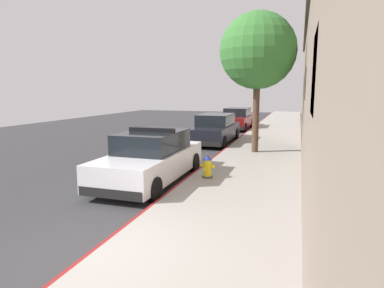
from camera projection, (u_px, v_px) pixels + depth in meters
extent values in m
cube|color=#353538|center=(137.00, 151.00, 16.26)|extent=(29.13, 60.00, 0.20)
cube|color=#9E9991|center=(261.00, 154.00, 14.41)|extent=(3.31, 60.00, 0.16)
cube|color=maroon|center=(223.00, 152.00, 14.93)|extent=(0.08, 60.00, 0.16)
cube|color=black|center=(316.00, 73.00, 4.33)|extent=(0.06, 1.30, 1.10)
cube|color=black|center=(306.00, 84.00, 11.22)|extent=(0.06, 1.30, 1.10)
cube|color=black|center=(304.00, 87.00, 18.11)|extent=(0.06, 1.30, 1.10)
cube|color=white|center=(151.00, 163.00, 10.29)|extent=(1.84, 4.80, 0.76)
cube|color=black|center=(153.00, 141.00, 10.32)|extent=(1.64, 2.50, 0.60)
cube|color=black|center=(111.00, 193.00, 8.13)|extent=(1.76, 0.16, 0.24)
cube|color=black|center=(177.00, 157.00, 12.53)|extent=(1.76, 0.16, 0.24)
cylinder|color=black|center=(150.00, 159.00, 12.19)|extent=(0.22, 0.64, 0.64)
cylinder|color=black|center=(194.00, 162.00, 11.66)|extent=(0.22, 0.64, 0.64)
cylinder|color=black|center=(96.00, 183.00, 8.99)|extent=(0.22, 0.64, 0.64)
cylinder|color=black|center=(154.00, 189.00, 8.47)|extent=(0.22, 0.64, 0.64)
cube|color=black|center=(152.00, 130.00, 10.21)|extent=(1.48, 0.20, 0.12)
cube|color=red|center=(142.00, 129.00, 10.32)|extent=(0.44, 0.18, 0.11)
cube|color=#1E33E0|center=(162.00, 130.00, 10.11)|extent=(0.44, 0.18, 0.11)
cube|color=black|center=(215.00, 132.00, 17.95)|extent=(1.84, 4.80, 0.76)
cube|color=black|center=(216.00, 120.00, 17.98)|extent=(1.64, 2.50, 0.60)
cube|color=black|center=(203.00, 144.00, 15.79)|extent=(1.76, 0.16, 0.24)
cube|color=black|center=(224.00, 132.00, 20.19)|extent=(1.76, 0.16, 0.24)
cylinder|color=black|center=(208.00, 133.00, 19.85)|extent=(0.22, 0.64, 0.64)
cylinder|color=black|center=(236.00, 134.00, 19.32)|extent=(0.22, 0.64, 0.64)
cylinder|color=black|center=(190.00, 141.00, 16.65)|extent=(0.22, 0.64, 0.64)
cylinder|color=black|center=(224.00, 142.00, 16.13)|extent=(0.22, 0.64, 0.64)
cube|color=maroon|center=(237.00, 121.00, 24.56)|extent=(1.84, 4.80, 0.76)
cube|color=black|center=(238.00, 112.00, 24.60)|extent=(1.64, 2.50, 0.60)
cube|color=black|center=(231.00, 128.00, 22.41)|extent=(1.76, 0.16, 0.24)
cube|color=black|center=(242.00, 122.00, 26.80)|extent=(1.76, 0.16, 0.24)
cylinder|color=black|center=(230.00, 122.00, 26.46)|extent=(0.22, 0.64, 0.64)
cylinder|color=black|center=(252.00, 123.00, 25.94)|extent=(0.22, 0.64, 0.64)
cylinder|color=black|center=(220.00, 127.00, 23.27)|extent=(0.22, 0.64, 0.64)
cylinder|color=black|center=(245.00, 127.00, 22.75)|extent=(0.22, 0.64, 0.64)
cylinder|color=#4C4C51|center=(207.00, 177.00, 10.21)|extent=(0.32, 0.32, 0.06)
cylinder|color=yellow|center=(207.00, 168.00, 10.17)|extent=(0.24, 0.24, 0.50)
cone|color=navy|center=(207.00, 158.00, 10.12)|extent=(0.28, 0.28, 0.14)
cylinder|color=#4C4C51|center=(208.00, 154.00, 10.10)|extent=(0.05, 0.05, 0.06)
cylinder|color=yellow|center=(202.00, 166.00, 10.21)|extent=(0.10, 0.10, 0.10)
cylinder|color=yellow|center=(213.00, 166.00, 10.11)|extent=(0.10, 0.10, 0.10)
cylinder|color=yellow|center=(206.00, 169.00, 10.00)|extent=(0.13, 0.12, 0.13)
cylinder|color=brown|center=(256.00, 115.00, 14.32)|extent=(0.28, 0.28, 3.19)
sphere|color=#387A33|center=(258.00, 51.00, 13.89)|extent=(3.21, 3.21, 3.21)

